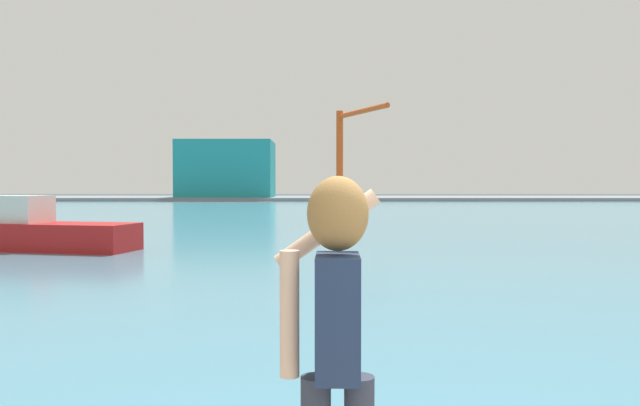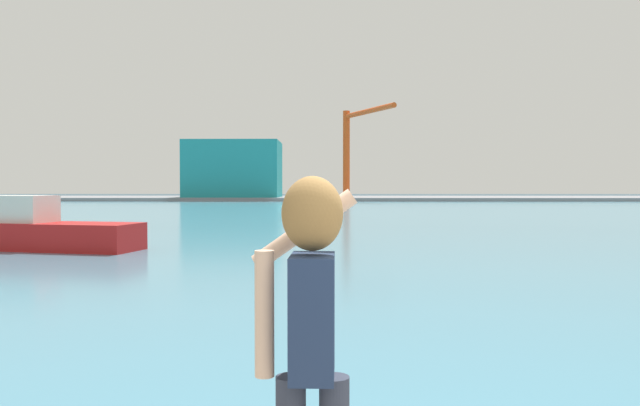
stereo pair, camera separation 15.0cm
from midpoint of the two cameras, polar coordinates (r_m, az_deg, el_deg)
name	(u,v)px [view 2 (the right image)]	position (r m, az deg, el deg)	size (l,w,h in m)	color
ground_plane	(338,211)	(51.95, 1.80, -0.77)	(220.00, 220.00, 0.00)	#334751
harbor_water	(338,210)	(53.95, 1.76, -0.67)	(140.00, 100.00, 0.02)	teal
far_shore_dock	(334,198)	(93.92, 1.32, 0.44)	(140.00, 20.00, 0.50)	gray
person_photographer	(310,323)	(2.85, 0.61, -11.14)	(0.52, 0.55, 1.74)	#2D3342
boat_moored	(34,230)	(22.69, -24.95, -2.32)	(7.25, 3.33, 1.81)	#B21919
warehouse_left	(234,169)	(92.00, -7.99, 3.13)	(13.71, 10.13, 8.28)	teal
port_crane	(354,140)	(87.11, 3.21, 5.89)	(6.40, 13.13, 12.54)	#D84C19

